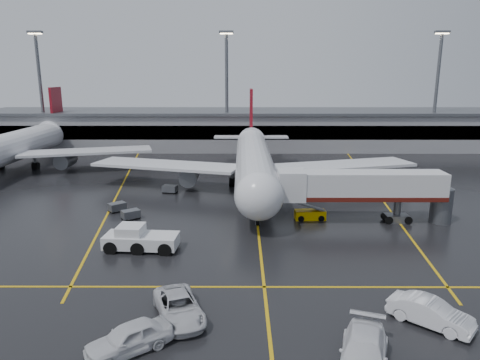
{
  "coord_description": "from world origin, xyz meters",
  "views": [
    {
      "loc": [
        -1.83,
        -54.05,
        16.48
      ],
      "look_at": [
        -2.0,
        -2.0,
        4.0
      ],
      "focal_mm": 32.86,
      "sensor_mm": 36.0,
      "label": 1
    }
  ],
  "objects": [
    {
      "name": "ground",
      "position": [
        0.0,
        0.0,
        0.0
      ],
      "size": [
        220.0,
        220.0,
        0.0
      ],
      "primitive_type": "plane",
      "color": "black",
      "rests_on": "ground"
    },
    {
      "name": "apron_line_centre",
      "position": [
        0.0,
        0.0,
        0.01
      ],
      "size": [
        0.25,
        90.0,
        0.02
      ],
      "primitive_type": "cube",
      "color": "gold",
      "rests_on": "ground"
    },
    {
      "name": "apron_line_stop",
      "position": [
        0.0,
        -22.0,
        0.01
      ],
      "size": [
        60.0,
        0.25,
        0.02
      ],
      "primitive_type": "cube",
      "color": "gold",
      "rests_on": "ground"
    },
    {
      "name": "apron_line_left",
      "position": [
        -20.0,
        10.0,
        0.01
      ],
      "size": [
        9.99,
        69.35,
        0.02
      ],
      "primitive_type": "cube",
      "rotation": [
        0.0,
        0.0,
        0.14
      ],
      "color": "gold",
      "rests_on": "ground"
    },
    {
      "name": "apron_line_right",
      "position": [
        18.0,
        10.0,
        0.01
      ],
      "size": [
        7.57,
        69.64,
        0.02
      ],
      "primitive_type": "cube",
      "rotation": [
        0.0,
        0.0,
        -0.1
      ],
      "color": "gold",
      "rests_on": "ground"
    },
    {
      "name": "terminal",
      "position": [
        0.0,
        47.93,
        4.32
      ],
      "size": [
        122.0,
        19.0,
        8.6
      ],
      "color": "gray",
      "rests_on": "ground"
    },
    {
      "name": "light_mast_left",
      "position": [
        -45.0,
        42.0,
        14.47
      ],
      "size": [
        3.0,
        1.2,
        25.45
      ],
      "color": "#595B60",
      "rests_on": "ground"
    },
    {
      "name": "light_mast_mid",
      "position": [
        -5.0,
        42.0,
        14.47
      ],
      "size": [
        3.0,
        1.2,
        25.45
      ],
      "color": "#595B60",
      "rests_on": "ground"
    },
    {
      "name": "light_mast_right",
      "position": [
        40.0,
        42.0,
        14.47
      ],
      "size": [
        3.0,
        1.2,
        25.45
      ],
      "color": "#595B60",
      "rests_on": "ground"
    },
    {
      "name": "main_airliner",
      "position": [
        0.0,
        9.7,
        4.21
      ],
      "size": [
        48.8,
        45.6,
        14.1
      ],
      "color": "silver",
      "rests_on": "ground"
    },
    {
      "name": "second_airliner",
      "position": [
        -42.0,
        21.7,
        4.21
      ],
      "size": [
        48.8,
        45.6,
        14.1
      ],
      "color": "silver",
      "rests_on": "ground"
    },
    {
      "name": "jet_bridge",
      "position": [
        11.87,
        -6.0,
        3.93
      ],
      "size": [
        19.9,
        3.4,
        6.05
      ],
      "color": "silver",
      "rests_on": "ground"
    },
    {
      "name": "pushback_tractor",
      "position": [
        -11.7,
        -14.22,
        1.0
      ],
      "size": [
        7.23,
        3.51,
        2.51
      ],
      "color": "silver",
      "rests_on": "ground"
    },
    {
      "name": "belt_loader",
      "position": [
        6.22,
        -5.01,
        0.55
      ],
      "size": [
        3.6,
        1.8,
        2.24
      ],
      "color": "#E9B200",
      "rests_on": "ground"
    },
    {
      "name": "service_van_a",
      "position": [
        -6.14,
        -26.62,
        0.84
      ],
      "size": [
        4.71,
        6.63,
        1.68
      ],
      "primitive_type": "imported",
      "rotation": [
        0.0,
        0.0,
        0.36
      ],
      "color": "silver",
      "rests_on": "ground"
    },
    {
      "name": "service_van_b",
      "position": [
        5.19,
        -31.87,
        0.94
      ],
      "size": [
        4.59,
        6.97,
        1.88
      ],
      "primitive_type": "imported",
      "rotation": [
        0.0,
        0.0,
        -0.33
      ],
      "color": "white",
      "rests_on": "ground"
    },
    {
      "name": "service_van_c",
      "position": [
        10.91,
        -27.38,
        0.91
      ],
      "size": [
        5.43,
        5.09,
        1.82
      ],
      "primitive_type": "imported",
      "rotation": [
        0.0,
        0.0,
        0.85
      ],
      "color": "white",
      "rests_on": "ground"
    },
    {
      "name": "service_van_d",
      "position": [
        -8.65,
        -30.39,
        0.91
      ],
      "size": [
        5.59,
        4.94,
        1.83
      ],
      "primitive_type": "imported",
      "rotation": [
        0.0,
        0.0,
        -0.93
      ],
      "color": "silver",
      "rests_on": "ground"
    },
    {
      "name": "baggage_cart_a",
      "position": [
        -14.8,
        -5.09,
        0.63
      ],
      "size": [
        2.38,
        2.2,
        1.12
      ],
      "color": "#595B60",
      "rests_on": "ground"
    },
    {
      "name": "baggage_cart_b",
      "position": [
        -17.21,
        -2.12,
        0.63
      ],
      "size": [
        2.37,
        2.28,
        1.12
      ],
      "color": "#595B60",
      "rests_on": "ground"
    },
    {
      "name": "baggage_cart_c",
      "position": [
        -12.08,
        6.71,
        0.63
      ],
      "size": [
        2.24,
        1.72,
        1.12
      ],
      "color": "#595B60",
      "rests_on": "ground"
    }
  ]
}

